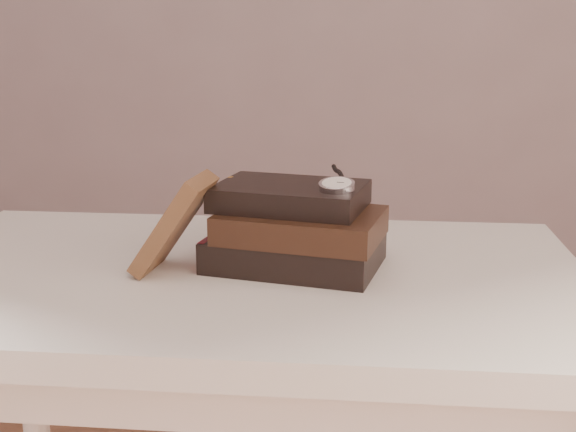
# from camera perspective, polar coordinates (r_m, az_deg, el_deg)

# --- Properties ---
(table) EXTENTS (1.00, 0.60, 0.75)m
(table) POSITION_cam_1_polar(r_m,az_deg,el_deg) (1.11, -3.79, -8.56)
(table) COLOR silver
(table) RESTS_ON ground
(book_stack) EXTENTS (0.27, 0.21, 0.12)m
(book_stack) POSITION_cam_1_polar(r_m,az_deg,el_deg) (1.07, 0.60, -1.01)
(book_stack) COLOR black
(book_stack) RESTS_ON table
(journal) EXTENTS (0.12, 0.11, 0.14)m
(journal) POSITION_cam_1_polar(r_m,az_deg,el_deg) (1.06, -8.72, -0.58)
(journal) COLOR #462B1B
(journal) RESTS_ON table
(pocket_watch) EXTENTS (0.06, 0.15, 0.02)m
(pocket_watch) POSITION_cam_1_polar(r_m,az_deg,el_deg) (1.03, 3.76, 2.47)
(pocket_watch) COLOR silver
(pocket_watch) RESTS_ON book_stack
(eyeglasses) EXTENTS (0.12, 0.13, 0.05)m
(eyeglasses) POSITION_cam_1_polar(r_m,az_deg,el_deg) (1.17, -2.25, 0.92)
(eyeglasses) COLOR silver
(eyeglasses) RESTS_ON book_stack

